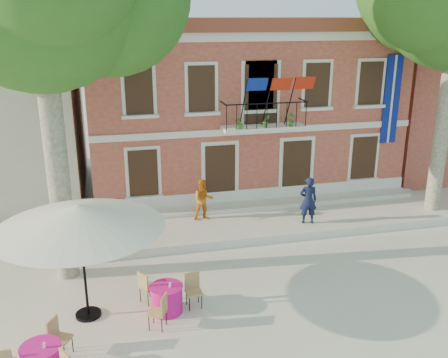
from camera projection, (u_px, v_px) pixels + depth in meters
ground at (253, 288)px, 14.57m from camera, size 90.00×90.00×0.00m
main_building at (234, 102)px, 23.06m from camera, size 13.50×9.59×7.50m
neighbor_east at (445, 101)px, 26.82m from camera, size 9.40×9.40×6.40m
terrace at (270, 220)px, 19.03m from camera, size 14.00×3.40×0.30m
patio_umbrella at (79, 217)px, 12.36m from camera, size 4.24×4.24×3.15m
pedestrian_navy at (308, 200)px, 18.14m from camera, size 0.71×0.53×1.76m
pedestrian_orange at (203, 200)px, 18.46m from camera, size 0.77×0.61×1.57m
cafe_table_1 at (167, 298)px, 13.29m from camera, size 1.69×1.87×0.95m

